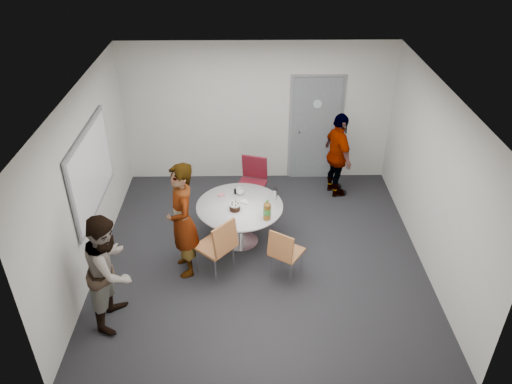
{
  "coord_description": "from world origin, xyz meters",
  "views": [
    {
      "loc": [
        -0.16,
        -6.16,
        5.03
      ],
      "look_at": [
        -0.06,
        0.25,
        1.02
      ],
      "focal_mm": 35.0,
      "sensor_mm": 36.0,
      "label": 1
    }
  ],
  "objects_px": {
    "chair_near_left": "(219,243)",
    "person_left": "(110,270)",
    "person_main": "(182,221)",
    "chair_near_right": "(284,250)",
    "chair_far": "(253,178)",
    "whiteboard": "(92,170)",
    "person_right": "(338,155)",
    "door": "(315,129)",
    "table": "(242,211)"
  },
  "relations": [
    {
      "from": "table",
      "to": "chair_far",
      "type": "bearing_deg",
      "value": 80.06
    },
    {
      "from": "chair_near_left",
      "to": "person_main",
      "type": "distance_m",
      "value": 0.62
    },
    {
      "from": "chair_near_right",
      "to": "chair_far",
      "type": "relative_size",
      "value": 0.88
    },
    {
      "from": "chair_near_right",
      "to": "chair_far",
      "type": "xyz_separation_m",
      "value": [
        -0.43,
        1.93,
        0.08
      ]
    },
    {
      "from": "table",
      "to": "chair_far",
      "type": "relative_size",
      "value": 1.38
    },
    {
      "from": "table",
      "to": "chair_near_left",
      "type": "relative_size",
      "value": 1.38
    },
    {
      "from": "door",
      "to": "person_main",
      "type": "relative_size",
      "value": 1.18
    },
    {
      "from": "table",
      "to": "person_main",
      "type": "relative_size",
      "value": 0.76
    },
    {
      "from": "person_right",
      "to": "table",
      "type": "bearing_deg",
      "value": 114.79
    },
    {
      "from": "person_left",
      "to": "person_right",
      "type": "distance_m",
      "value": 4.59
    },
    {
      "from": "whiteboard",
      "to": "person_right",
      "type": "height_order",
      "value": "whiteboard"
    },
    {
      "from": "person_main",
      "to": "person_left",
      "type": "height_order",
      "value": "person_main"
    },
    {
      "from": "table",
      "to": "person_right",
      "type": "bearing_deg",
      "value": 40.62
    },
    {
      "from": "door",
      "to": "table",
      "type": "bearing_deg",
      "value": -122.9
    },
    {
      "from": "chair_near_left",
      "to": "table",
      "type": "bearing_deg",
      "value": 20.26
    },
    {
      "from": "table",
      "to": "person_main",
      "type": "bearing_deg",
      "value": -142.1
    },
    {
      "from": "door",
      "to": "chair_near_right",
      "type": "relative_size",
      "value": 2.45
    },
    {
      "from": "door",
      "to": "person_right",
      "type": "xyz_separation_m",
      "value": [
        0.35,
        -0.66,
        -0.22
      ]
    },
    {
      "from": "table",
      "to": "chair_near_right",
      "type": "height_order",
      "value": "table"
    },
    {
      "from": "whiteboard",
      "to": "chair_near_left",
      "type": "bearing_deg",
      "value": -19.94
    },
    {
      "from": "chair_near_right",
      "to": "person_left",
      "type": "bearing_deg",
      "value": -129.28
    },
    {
      "from": "whiteboard",
      "to": "person_right",
      "type": "bearing_deg",
      "value": 22.57
    },
    {
      "from": "whiteboard",
      "to": "chair_far",
      "type": "height_order",
      "value": "whiteboard"
    },
    {
      "from": "door",
      "to": "chair_far",
      "type": "bearing_deg",
      "value": -137.62
    },
    {
      "from": "table",
      "to": "person_left",
      "type": "distance_m",
      "value": 2.31
    },
    {
      "from": "person_right",
      "to": "chair_near_right",
      "type": "bearing_deg",
      "value": 138.91
    },
    {
      "from": "whiteboard",
      "to": "person_left",
      "type": "xyz_separation_m",
      "value": [
        0.51,
        -1.46,
        -0.63
      ]
    },
    {
      "from": "chair_near_left",
      "to": "person_left",
      "type": "height_order",
      "value": "person_left"
    },
    {
      "from": "chair_near_right",
      "to": "person_main",
      "type": "xyz_separation_m",
      "value": [
        -1.45,
        0.23,
        0.38
      ]
    },
    {
      "from": "chair_near_left",
      "to": "person_right",
      "type": "xyz_separation_m",
      "value": [
        2.05,
        2.3,
        0.2
      ]
    },
    {
      "from": "chair_near_right",
      "to": "person_main",
      "type": "bearing_deg",
      "value": -155.8
    },
    {
      "from": "chair_near_right",
      "to": "chair_far",
      "type": "bearing_deg",
      "value": 135.88
    },
    {
      "from": "chair_near_right",
      "to": "chair_near_left",
      "type": "bearing_deg",
      "value": -151.4
    },
    {
      "from": "door",
      "to": "table",
      "type": "height_order",
      "value": "door"
    },
    {
      "from": "chair_far",
      "to": "person_left",
      "type": "xyz_separation_m",
      "value": [
        -1.84,
        -2.65,
        0.21
      ]
    },
    {
      "from": "whiteboard",
      "to": "chair_near_right",
      "type": "height_order",
      "value": "whiteboard"
    },
    {
      "from": "chair_near_right",
      "to": "person_left",
      "type": "distance_m",
      "value": 2.4
    },
    {
      "from": "whiteboard",
      "to": "chair_far",
      "type": "bearing_deg",
      "value": 26.65
    },
    {
      "from": "whiteboard",
      "to": "table",
      "type": "relative_size",
      "value": 1.39
    },
    {
      "from": "table",
      "to": "chair_near_right",
      "type": "distance_m",
      "value": 1.08
    },
    {
      "from": "chair_far",
      "to": "person_left",
      "type": "bearing_deg",
      "value": 72.35
    },
    {
      "from": "table",
      "to": "person_left",
      "type": "height_order",
      "value": "person_left"
    },
    {
      "from": "chair_near_left",
      "to": "chair_near_right",
      "type": "height_order",
      "value": "chair_near_left"
    },
    {
      "from": "door",
      "to": "person_main",
      "type": "height_order",
      "value": "door"
    },
    {
      "from": "chair_far",
      "to": "chair_near_left",
      "type": "bearing_deg",
      "value": 92.23
    },
    {
      "from": "person_left",
      "to": "person_main",
      "type": "bearing_deg",
      "value": -35.22
    },
    {
      "from": "whiteboard",
      "to": "chair_near_right",
      "type": "distance_m",
      "value": 3.03
    },
    {
      "from": "chair_near_right",
      "to": "person_right",
      "type": "xyz_separation_m",
      "value": [
        1.12,
        2.37,
        0.28
      ]
    },
    {
      "from": "chair_near_left",
      "to": "chair_far",
      "type": "distance_m",
      "value": 1.92
    },
    {
      "from": "chair_far",
      "to": "person_left",
      "type": "distance_m",
      "value": 3.23
    }
  ]
}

